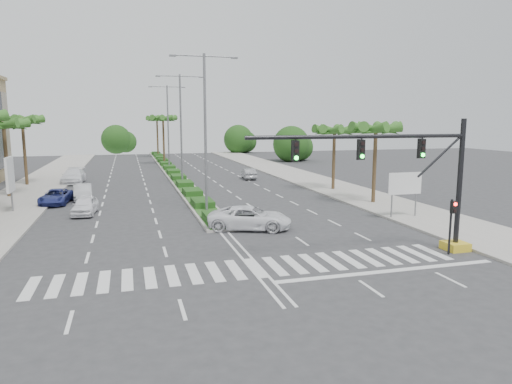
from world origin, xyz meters
The scene contains 24 objects.
ground centered at (0.00, 0.00, 0.00)m, with size 160.00×160.00×0.00m, color #333335.
footpath_right centered at (15.20, 20.00, 0.07)m, with size 6.00×120.00×0.15m, color gray.
footpath_left centered at (-15.20, 20.00, 0.07)m, with size 6.00×120.00×0.15m, color gray.
median centered at (0.00, 45.00, 0.10)m, with size 2.20×75.00×0.20m, color gray.
median_grass centered at (0.00, 45.00, 0.22)m, with size 1.80×75.00×0.04m, color #294E1A.
signal_gantry centered at (9.27, 0.00, 3.46)m, with size 12.60×1.20×7.20m.
pedestrian_signal centered at (10.60, -0.68, 2.04)m, with size 0.28×0.36×3.00m.
direction_sign centered at (13.50, 7.99, 2.45)m, with size 2.70×0.11×3.40m.
billboard_far centered at (-14.50, 18.00, 2.96)m, with size 0.18×2.10×4.35m.
palm_left_far centered at (-16.50, 26.00, 6.50)m, with size 4.57×4.68×7.35m.
palm_left_end centered at (-16.50, 34.00, 6.88)m, with size 4.57×4.68×7.75m.
palm_right_near centered at (14.50, 14.00, 6.20)m, with size 4.57×4.68×7.05m.
palm_right_far centered at (14.50, 22.00, 5.91)m, with size 4.57×4.68×6.75m.
palm_median_a centered at (0.00, 55.00, 7.17)m, with size 4.57×4.68×8.05m.
palm_median_b centered at (0.00, 70.00, 7.17)m, with size 4.57×4.68×8.05m.
streetlight_near centered at (0.00, 14.00, 6.81)m, with size 5.10×0.25×12.00m.
streetlight_mid centered at (0.00, 30.00, 6.81)m, with size 5.10×0.25×12.00m.
streetlight_far centered at (0.00, 46.00, 6.81)m, with size 5.10×0.25×12.00m.
car_parked_a centered at (-9.03, 15.90, 0.69)m, with size 1.62×4.04×1.38m, color white.
car_parked_b centered at (-9.77, 22.64, 0.71)m, with size 1.51×4.34×1.43m, color silver.
car_parked_c centered at (-11.80, 21.18, 0.64)m, with size 2.12×4.59×1.28m, color navy.
car_parked_d centered at (-11.80, 34.98, 0.82)m, with size 2.29×5.63×1.63m, color white.
car_crossing centered at (1.84, 7.83, 0.76)m, with size 2.52×5.47×1.52m, color white.
car_right centered at (8.50, 33.22, 0.65)m, with size 1.38×3.94×1.30m, color #A1A1A6.
Camera 1 is at (-5.76, -20.52, 7.09)m, focal length 32.00 mm.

